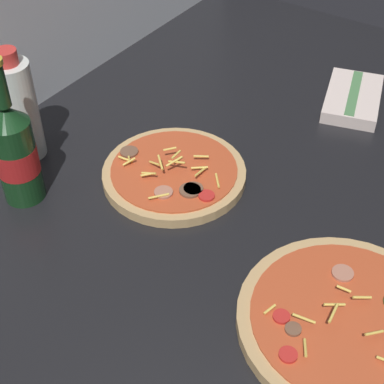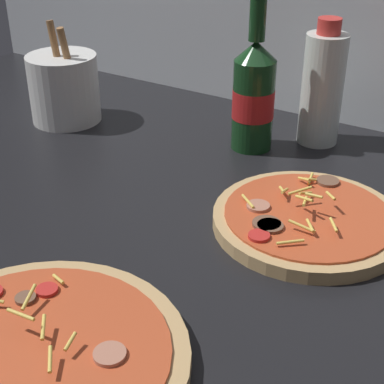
% 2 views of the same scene
% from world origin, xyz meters
% --- Properties ---
extents(counter_slab, '(1.60, 0.90, 0.03)m').
position_xyz_m(counter_slab, '(0.00, 0.00, 0.01)').
color(counter_slab, black).
rests_on(counter_slab, ground).
extents(pizza_near, '(0.28, 0.28, 0.05)m').
position_xyz_m(pizza_near, '(-0.03, -0.25, 0.03)').
color(pizza_near, tan).
rests_on(pizza_near, counter_slab).
extents(pizza_far, '(0.24, 0.24, 0.05)m').
position_xyz_m(pizza_far, '(0.09, 0.11, 0.04)').
color(pizza_far, tan).
rests_on(pizza_far, counter_slab).
extents(beer_bottle, '(0.06, 0.06, 0.24)m').
position_xyz_m(beer_bottle, '(-0.08, 0.28, 0.11)').
color(beer_bottle, '#143819').
rests_on(beer_bottle, counter_slab).
extents(oil_bottle, '(0.06, 0.06, 0.20)m').
position_xyz_m(oil_bottle, '(0.00, 0.36, 0.12)').
color(oil_bottle, silver).
rests_on(oil_bottle, counter_slab).
extents(dish_towel, '(0.19, 0.14, 0.03)m').
position_xyz_m(dish_towel, '(0.46, -0.05, 0.04)').
color(dish_towel, beige).
rests_on(dish_towel, counter_slab).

